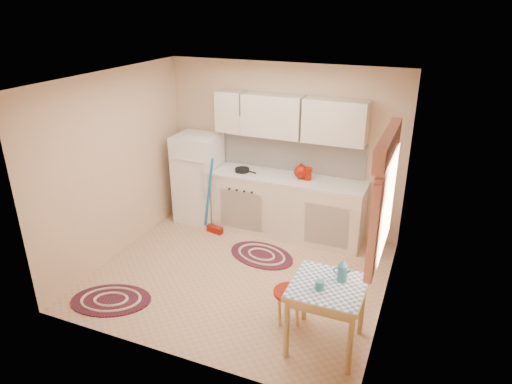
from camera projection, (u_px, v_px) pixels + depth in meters
room_shell at (259, 153)px, 5.47m from camera, size 3.64×3.60×2.52m
fridge at (198, 178)px, 7.18m from camera, size 0.65×0.60×1.40m
broom at (214, 197)px, 6.77m from camera, size 0.30×0.18×1.20m
base_cabinets at (287, 207)px, 6.81m from camera, size 2.25×0.60×0.88m
countertop at (288, 178)px, 6.63m from camera, size 2.27×0.62×0.04m
frying_pan at (242, 170)px, 6.82m from camera, size 0.26×0.26×0.05m
red_kettle at (301, 171)px, 6.51m from camera, size 0.25×0.23×0.22m
red_canister at (308, 175)px, 6.49m from camera, size 0.13×0.13×0.16m
table at (326, 316)px, 4.60m from camera, size 0.72×0.72×0.72m
stool at (289, 307)px, 4.96m from camera, size 0.41×0.41×0.42m
coffee_pot at (342, 271)px, 4.47m from camera, size 0.14×0.13×0.25m
mug at (320, 285)px, 4.37m from camera, size 0.10×0.10×0.10m
rug_center at (261, 255)px, 6.36m from camera, size 1.10×0.86×0.02m
rug_left at (111, 300)px, 5.41m from camera, size 1.12×0.92×0.02m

